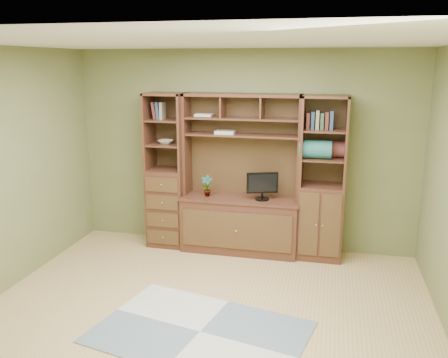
% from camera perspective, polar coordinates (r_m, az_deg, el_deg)
% --- Properties ---
extents(room, '(4.60, 4.10, 2.64)m').
position_cam_1_polar(room, '(4.35, -2.62, -1.18)').
color(room, tan).
rests_on(room, ground).
extents(center_hutch, '(1.54, 0.53, 2.05)m').
position_cam_1_polar(center_hutch, '(6.05, 1.99, 0.45)').
color(center_hutch, '#4A271A').
rests_on(center_hutch, ground).
extents(left_tower, '(0.50, 0.45, 2.05)m').
position_cam_1_polar(left_tower, '(6.35, -6.84, 1.00)').
color(left_tower, '#4A271A').
rests_on(left_tower, ground).
extents(right_tower, '(0.55, 0.45, 2.05)m').
position_cam_1_polar(right_tower, '(5.98, 11.74, 0.01)').
color(right_tower, '#4A271A').
rests_on(right_tower, ground).
extents(rug, '(2.11, 1.63, 0.01)m').
position_cam_1_polar(rug, '(4.60, -2.91, -17.91)').
color(rug, '#A0A6A5').
rests_on(rug, ground).
extents(monitor, '(0.44, 0.30, 0.49)m').
position_cam_1_polar(monitor, '(5.98, 4.64, -0.25)').
color(monitor, black).
rests_on(monitor, center_hutch).
extents(orchid, '(0.15, 0.10, 0.28)m').
position_cam_1_polar(orchid, '(6.15, -2.08, -0.83)').
color(orchid, '#A64838').
rests_on(orchid, center_hutch).
extents(magazines, '(0.25, 0.18, 0.04)m').
position_cam_1_polar(magazines, '(6.08, 0.15, 5.66)').
color(magazines, beige).
rests_on(magazines, center_hutch).
extents(bowl, '(0.20, 0.20, 0.05)m').
position_cam_1_polar(bowl, '(6.28, -7.01, 4.47)').
color(bowl, beige).
rests_on(bowl, left_tower).
extents(blanket_teal, '(0.38, 0.22, 0.22)m').
position_cam_1_polar(blanket_teal, '(5.86, 10.96, 3.52)').
color(blanket_teal, '#276863').
rests_on(blanket_teal, right_tower).
extents(blanket_red, '(0.36, 0.20, 0.20)m').
position_cam_1_polar(blanket_red, '(5.99, 12.70, 3.54)').
color(blanket_red, brown).
rests_on(blanket_red, right_tower).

